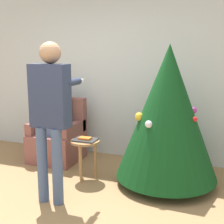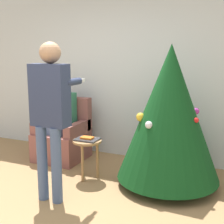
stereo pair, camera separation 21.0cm
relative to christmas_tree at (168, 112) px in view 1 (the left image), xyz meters
The scene contains 9 objects.
ground_plane 1.93m from the christmas_tree, 126.67° to the right, with size 14.00×14.00×0.00m, color #99754C.
wall_back 1.39m from the christmas_tree, 138.79° to the left, with size 8.00×0.06×2.70m.
christmas_tree is the anchor object (origin of this frame).
armchair 1.92m from the christmas_tree, 169.75° to the left, with size 0.72×0.72×0.97m.
person_seated 1.83m from the christmas_tree, behind, with size 0.36×0.46×1.26m.
person_standing 1.46m from the christmas_tree, 140.64° to the right, with size 0.45×0.57×1.81m.
side_stool 1.19m from the christmas_tree, 167.72° to the right, with size 0.39×0.39×0.54m.
laptop 1.15m from the christmas_tree, 167.72° to the right, with size 0.31×0.23×0.02m.
book 1.14m from the christmas_tree, 167.72° to the right, with size 0.16×0.11×0.02m.
Camera 1 is at (1.71, -2.49, 1.71)m, focal length 50.00 mm.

